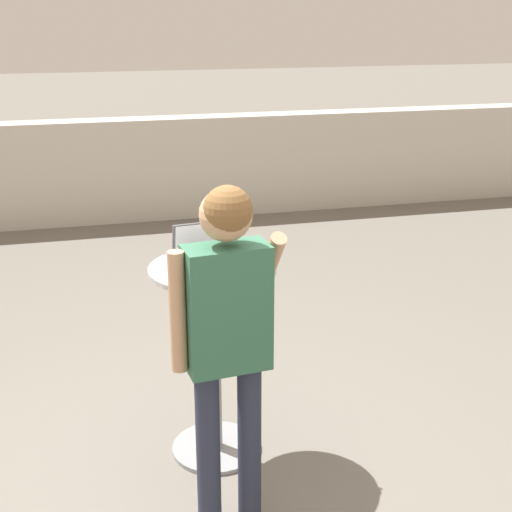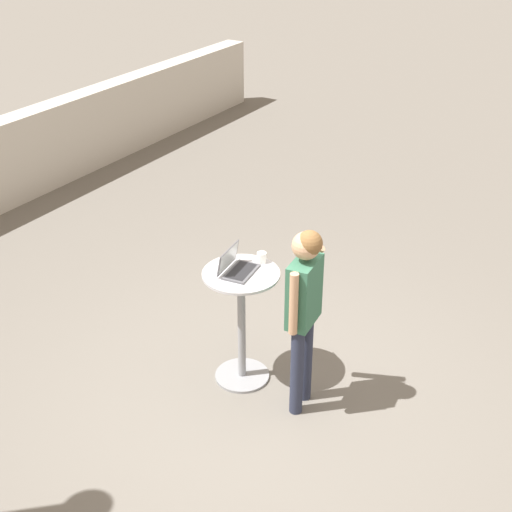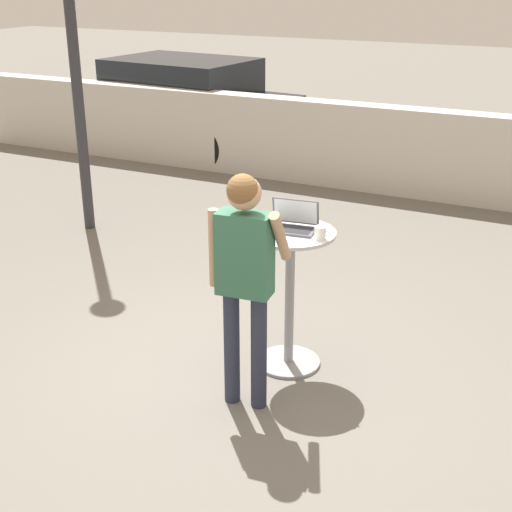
{
  "view_description": "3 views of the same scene",
  "coord_description": "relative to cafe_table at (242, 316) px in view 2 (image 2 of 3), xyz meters",
  "views": [
    {
      "loc": [
        -0.4,
        -2.99,
        2.34
      ],
      "look_at": [
        0.4,
        0.24,
        1.17
      ],
      "focal_mm": 50.0,
      "sensor_mm": 36.0,
      "label": 1
    },
    {
      "loc": [
        -4.11,
        -2.42,
        4.07
      ],
      "look_at": [
        0.45,
        0.37,
        1.13
      ],
      "focal_mm": 50.0,
      "sensor_mm": 36.0,
      "label": 2
    },
    {
      "loc": [
        2.1,
        -4.05,
        2.86
      ],
      "look_at": [
        -0.03,
        0.28,
        0.89
      ],
      "focal_mm": 50.0,
      "sensor_mm": 36.0,
      "label": 3
    }
  ],
  "objects": [
    {
      "name": "laptop",
      "position": [
        -0.01,
        0.04,
        0.48
      ],
      "size": [
        0.37,
        0.29,
        0.21
      ],
      "color": "#515156",
      "rests_on": "cafe_table"
    },
    {
      "name": "cafe_table",
      "position": [
        0.0,
        0.0,
        0.0
      ],
      "size": [
        0.66,
        0.66,
        1.09
      ],
      "color": "gray",
      "rests_on": "ground_plane"
    },
    {
      "name": "standing_person",
      "position": [
        -0.06,
        -0.63,
        0.39
      ],
      "size": [
        0.51,
        0.39,
        1.67
      ],
      "color": "#282D42",
      "rests_on": "ground_plane"
    },
    {
      "name": "coffee_mug",
      "position": [
        0.25,
        -0.05,
        0.48
      ],
      "size": [
        0.11,
        0.08,
        0.09
      ],
      "color": "white",
      "rests_on": "cafe_table"
    },
    {
      "name": "ground_plane",
      "position": [
        -0.21,
        -0.36,
        -0.66
      ],
      "size": [
        50.0,
        50.0,
        0.0
      ],
      "primitive_type": "plane",
      "color": "slate"
    }
  ]
}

